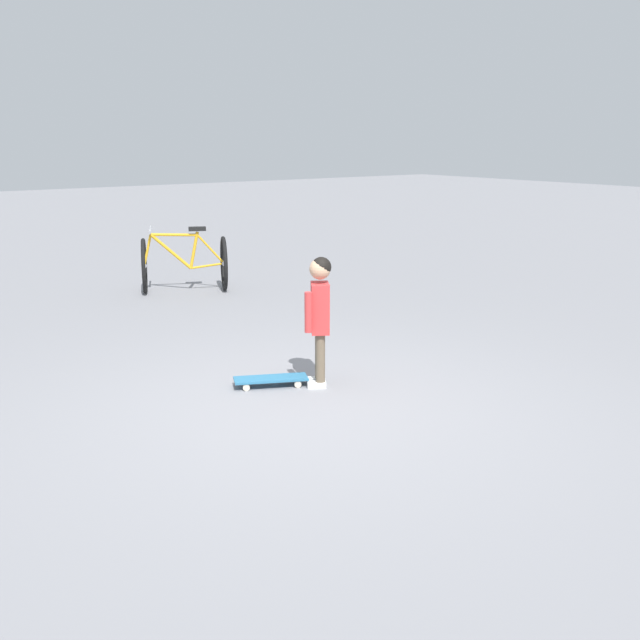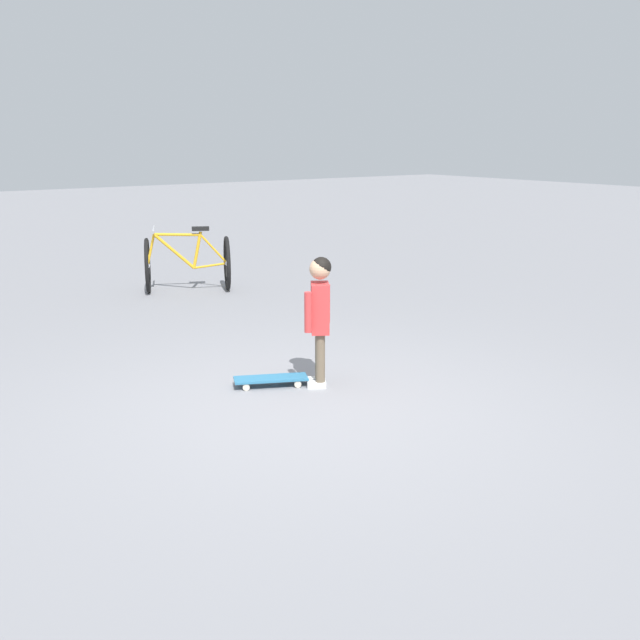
% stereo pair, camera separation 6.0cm
% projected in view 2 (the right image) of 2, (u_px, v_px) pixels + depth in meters
% --- Properties ---
extents(ground_plane, '(50.00, 50.00, 0.00)m').
position_uv_depth(ground_plane, '(307.00, 410.00, 5.80)').
color(ground_plane, gray).
extents(child_person, '(0.36, 0.28, 1.06)m').
position_uv_depth(child_person, '(320.00, 307.00, 6.22)').
color(child_person, brown).
rests_on(child_person, ground).
extents(skateboard, '(0.62, 0.43, 0.07)m').
position_uv_depth(skateboard, '(271.00, 379.00, 6.34)').
color(skateboard, teal).
rests_on(skateboard, ground).
extents(bicycle_near, '(1.27, 1.10, 0.85)m').
position_uv_depth(bicycle_near, '(188.00, 262.00, 10.09)').
color(bicycle_near, black).
rests_on(bicycle_near, ground).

